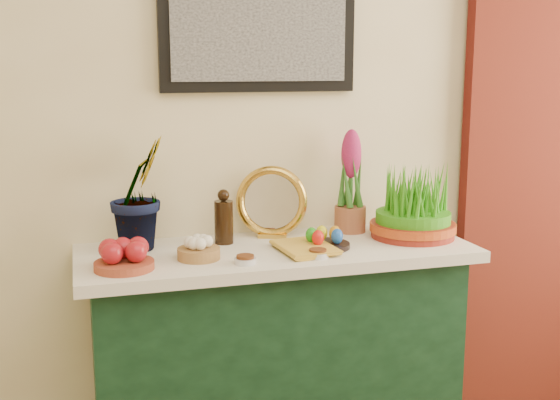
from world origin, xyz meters
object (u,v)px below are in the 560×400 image
object	(u,v)px
hyacinth_green	(139,175)
book	(281,249)
wheatgrass_sabzeh	(413,207)
sideboard	(276,368)
mirror	(272,203)

from	to	relation	value
hyacinth_green	book	size ratio (longest dim) A/B	2.23
hyacinth_green	wheatgrass_sabzeh	bearing A→B (deg)	-51.67
sideboard	hyacinth_green	distance (m)	0.87
wheatgrass_sabzeh	book	bearing A→B (deg)	-170.58
sideboard	mirror	world-z (taller)	mirror
hyacinth_green	mirror	bearing A→B (deg)	-40.35
hyacinth_green	book	bearing A→B (deg)	-69.67
book	wheatgrass_sabzeh	bearing A→B (deg)	4.47
mirror	wheatgrass_sabzeh	bearing A→B (deg)	-17.37
hyacinth_green	wheatgrass_sabzeh	world-z (taller)	hyacinth_green
book	mirror	bearing A→B (deg)	76.87
hyacinth_green	wheatgrass_sabzeh	xyz separation A→B (m)	(1.00, -0.12, -0.15)
mirror	book	size ratio (longest dim) A/B	1.15
sideboard	mirror	bearing A→B (deg)	80.18
sideboard	hyacinth_green	bearing A→B (deg)	166.20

